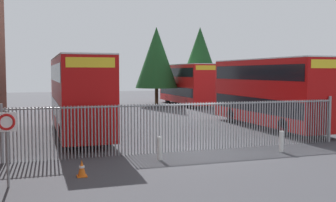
{
  "coord_description": "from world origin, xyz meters",
  "views": [
    {
      "loc": [
        -6.91,
        -16.9,
        3.58
      ],
      "look_at": [
        0.0,
        4.0,
        2.0
      ],
      "focal_mm": 43.14,
      "sensor_mm": 36.0,
      "label": 1
    }
  ],
  "objects_px": {
    "speed_limit_sign_post": "(7,131)",
    "bollard_center_front": "(281,141)",
    "traffic_cone_by_gate": "(82,168)",
    "bollard_near_left": "(160,148)",
    "double_decker_bus_far_back": "(186,83)",
    "double_decker_bus_behind_fence_left": "(78,93)",
    "double_decker_bus_behind_fence_right": "(74,86)",
    "double_decker_bus_near_gate": "(269,90)"
  },
  "relations": [
    {
      "from": "speed_limit_sign_post",
      "to": "double_decker_bus_far_back",
      "type": "bearing_deg",
      "value": 59.25
    },
    {
      "from": "double_decker_bus_near_gate",
      "to": "speed_limit_sign_post",
      "type": "bearing_deg",
      "value": -148.87
    },
    {
      "from": "double_decker_bus_far_back",
      "to": "bollard_center_front",
      "type": "bearing_deg",
      "value": -101.33
    },
    {
      "from": "double_decker_bus_near_gate",
      "to": "bollard_near_left",
      "type": "relative_size",
      "value": 11.38
    },
    {
      "from": "double_decker_bus_behind_fence_left",
      "to": "double_decker_bus_far_back",
      "type": "height_order",
      "value": "same"
    },
    {
      "from": "double_decker_bus_near_gate",
      "to": "speed_limit_sign_post",
      "type": "height_order",
      "value": "double_decker_bus_near_gate"
    },
    {
      "from": "traffic_cone_by_gate",
      "to": "double_decker_bus_behind_fence_right",
      "type": "bearing_deg",
      "value": 85.49
    },
    {
      "from": "double_decker_bus_near_gate",
      "to": "bollard_center_front",
      "type": "bearing_deg",
      "value": -118.38
    },
    {
      "from": "double_decker_bus_behind_fence_left",
      "to": "traffic_cone_by_gate",
      "type": "bearing_deg",
      "value": -95.28
    },
    {
      "from": "double_decker_bus_near_gate",
      "to": "double_decker_bus_far_back",
      "type": "bearing_deg",
      "value": 85.89
    },
    {
      "from": "double_decker_bus_near_gate",
      "to": "double_decker_bus_far_back",
      "type": "xyz_separation_m",
      "value": [
        1.33,
        18.46,
        0.0
      ]
    },
    {
      "from": "double_decker_bus_behind_fence_left",
      "to": "speed_limit_sign_post",
      "type": "bearing_deg",
      "value": -107.9
    },
    {
      "from": "double_decker_bus_far_back",
      "to": "bollard_near_left",
      "type": "relative_size",
      "value": 11.38
    },
    {
      "from": "double_decker_bus_behind_fence_left",
      "to": "traffic_cone_by_gate",
      "type": "distance_m",
      "value": 9.53
    },
    {
      "from": "double_decker_bus_behind_fence_left",
      "to": "speed_limit_sign_post",
      "type": "relative_size",
      "value": 4.5
    },
    {
      "from": "double_decker_bus_behind_fence_right",
      "to": "double_decker_bus_far_back",
      "type": "xyz_separation_m",
      "value": [
        12.4,
        5.72,
        0.0
      ]
    },
    {
      "from": "double_decker_bus_behind_fence_left",
      "to": "bollard_center_front",
      "type": "xyz_separation_m",
      "value": [
        8.13,
        -7.7,
        -1.95
      ]
    },
    {
      "from": "double_decker_bus_near_gate",
      "to": "traffic_cone_by_gate",
      "type": "relative_size",
      "value": 18.32
    },
    {
      "from": "double_decker_bus_behind_fence_right",
      "to": "bollard_center_front",
      "type": "xyz_separation_m",
      "value": [
        7.31,
        -19.71,
        -1.95
      ]
    },
    {
      "from": "double_decker_bus_near_gate",
      "to": "double_decker_bus_behind_fence_right",
      "type": "bearing_deg",
      "value": 131.0
    },
    {
      "from": "double_decker_bus_far_back",
      "to": "traffic_cone_by_gate",
      "type": "distance_m",
      "value": 30.51
    },
    {
      "from": "double_decker_bus_far_back",
      "to": "traffic_cone_by_gate",
      "type": "bearing_deg",
      "value": -117.55
    },
    {
      "from": "double_decker_bus_behind_fence_right",
      "to": "bollard_near_left",
      "type": "distance_m",
      "value": 19.74
    },
    {
      "from": "bollard_center_front",
      "to": "double_decker_bus_behind_fence_left",
      "type": "bearing_deg",
      "value": 136.54
    },
    {
      "from": "speed_limit_sign_post",
      "to": "bollard_center_front",
      "type": "bearing_deg",
      "value": 10.66
    },
    {
      "from": "double_decker_bus_near_gate",
      "to": "double_decker_bus_behind_fence_right",
      "type": "relative_size",
      "value": 1.0
    },
    {
      "from": "double_decker_bus_behind_fence_right",
      "to": "double_decker_bus_far_back",
      "type": "distance_m",
      "value": 13.66
    },
    {
      "from": "bollard_near_left",
      "to": "traffic_cone_by_gate",
      "type": "bearing_deg",
      "value": -153.04
    },
    {
      "from": "double_decker_bus_near_gate",
      "to": "bollard_near_left",
      "type": "distance_m",
      "value": 11.82
    },
    {
      "from": "bollard_center_front",
      "to": "speed_limit_sign_post",
      "type": "bearing_deg",
      "value": -169.34
    },
    {
      "from": "traffic_cone_by_gate",
      "to": "double_decker_bus_far_back",
      "type": "bearing_deg",
      "value": 62.45
    },
    {
      "from": "double_decker_bus_near_gate",
      "to": "traffic_cone_by_gate",
      "type": "height_order",
      "value": "double_decker_bus_near_gate"
    },
    {
      "from": "bollard_center_front",
      "to": "traffic_cone_by_gate",
      "type": "relative_size",
      "value": 1.61
    },
    {
      "from": "double_decker_bus_near_gate",
      "to": "speed_limit_sign_post",
      "type": "xyz_separation_m",
      "value": [
        -15.07,
        -9.1,
        -0.65
      ]
    },
    {
      "from": "double_decker_bus_far_back",
      "to": "speed_limit_sign_post",
      "type": "relative_size",
      "value": 4.5
    },
    {
      "from": "bollard_center_front",
      "to": "double_decker_bus_near_gate",
      "type": "bearing_deg",
      "value": 61.62
    },
    {
      "from": "double_decker_bus_near_gate",
      "to": "double_decker_bus_far_back",
      "type": "height_order",
      "value": "same"
    },
    {
      "from": "traffic_cone_by_gate",
      "to": "bollard_near_left",
      "type": "bearing_deg",
      "value": 26.96
    },
    {
      "from": "double_decker_bus_near_gate",
      "to": "double_decker_bus_far_back",
      "type": "distance_m",
      "value": 18.51
    },
    {
      "from": "double_decker_bus_behind_fence_right",
      "to": "double_decker_bus_near_gate",
      "type": "bearing_deg",
      "value": -49.0
    },
    {
      "from": "bollard_center_front",
      "to": "speed_limit_sign_post",
      "type": "distance_m",
      "value": 11.57
    },
    {
      "from": "double_decker_bus_behind_fence_left",
      "to": "traffic_cone_by_gate",
      "type": "height_order",
      "value": "double_decker_bus_behind_fence_left"
    }
  ]
}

